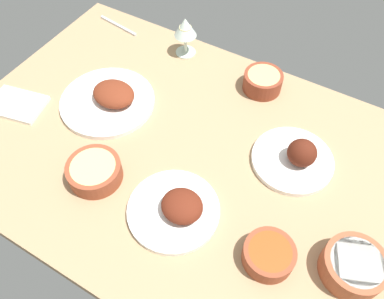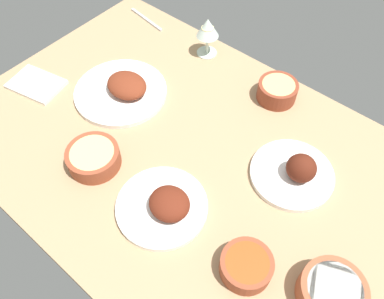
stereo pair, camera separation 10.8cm
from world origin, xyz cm
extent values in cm
cube|color=tan|center=(0.00, 0.00, 2.00)|extent=(140.00, 90.00, 4.00)
cylinder|color=white|center=(25.62, 11.76, 4.80)|extent=(22.79, 22.79, 1.60)
ellipsoid|color=#511E11|center=(27.36, 12.01, 9.17)|extent=(8.02, 7.75, 7.75)
cylinder|color=white|center=(5.23, -18.32, 4.80)|extent=(23.77, 23.77, 1.60)
ellipsoid|color=#602314|center=(7.44, -17.63, 8.17)|extent=(10.71, 9.87, 5.59)
cylinder|color=white|center=(-32.75, 3.49, 4.80)|extent=(29.51, 29.51, 1.60)
ellipsoid|color=maroon|center=(-30.78, 4.88, 8.03)|extent=(13.49, 11.12, 5.28)
cylinder|color=brown|center=(-18.62, -19.96, 6.66)|extent=(14.68, 14.68, 5.32)
cylinder|color=#DBCC7A|center=(-18.62, -19.96, 8.82)|extent=(12.04, 12.04, 1.00)
cylinder|color=brown|center=(6.28, 34.04, 6.95)|extent=(12.40, 12.40, 5.90)
cylinder|color=#D6BC70|center=(6.28, 34.04, 9.40)|extent=(10.17, 10.17, 1.00)
cylinder|color=#A35133|center=(48.76, -10.73, 7.12)|extent=(14.57, 14.57, 6.25)
cylinder|color=white|center=(48.76, -10.73, 9.75)|extent=(11.95, 11.95, 1.00)
cylinder|color=brown|center=(31.04, -17.65, 6.50)|extent=(12.31, 12.31, 4.99)
cylinder|color=brown|center=(31.04, -17.65, 8.49)|extent=(10.10, 10.10, 1.00)
cylinder|color=silver|center=(-24.05, 36.72, 4.25)|extent=(7.00, 7.00, 0.50)
cylinder|color=silver|center=(-24.05, 36.72, 8.00)|extent=(1.00, 1.00, 7.00)
cone|color=silver|center=(-24.05, 36.72, 14.75)|extent=(7.60, 7.60, 6.50)
cylinder|color=beige|center=(-24.05, 36.72, 13.30)|extent=(4.18, 4.18, 2.80)
cube|color=white|center=(-56.64, -11.66, 4.60)|extent=(19.02, 15.07, 1.20)
cube|color=silver|center=(-53.61, 36.83, 4.40)|extent=(17.89, 3.38, 0.80)
camera|label=1|loc=(32.41, -55.44, 93.58)|focal=36.13mm
camera|label=2|loc=(41.28, -49.19, 93.58)|focal=36.13mm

